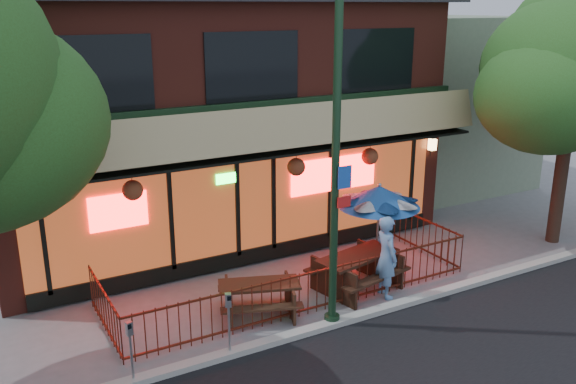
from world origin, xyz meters
name	(u,v)px	position (x,y,z in m)	size (l,w,h in m)	color
ground	(322,315)	(0.00, 0.00, 0.00)	(80.00, 80.00, 0.00)	gray
curb	(334,323)	(0.00, -0.50, 0.06)	(80.00, 0.25, 0.12)	#999993
restaurant_building	(194,86)	(0.00, 7.11, 4.13)	(12.96, 9.49, 8.05)	maroon
neighbor_building	(417,99)	(9.00, 7.70, 3.00)	(6.00, 7.00, 6.00)	gray
patio_fence	(310,280)	(0.00, 0.50, 0.63)	(8.44, 2.62, 1.00)	#491B0F
street_light	(335,179)	(0.00, -0.40, 3.15)	(0.43, 0.32, 7.00)	#16331E
street_tree_right	(574,62)	(8.04, 0.59, 4.96)	(4.80, 4.80, 7.02)	#37231B
picnic_table_left	(259,294)	(-1.13, 0.70, 0.48)	(2.06, 1.82, 0.73)	#3D2416
picnic_table_right	(357,266)	(1.41, 0.70, 0.56)	(2.27, 1.90, 0.86)	black
patio_umbrella	(379,196)	(2.44, 1.32, 1.95)	(2.00, 1.99, 2.28)	gray
pedestrian	(386,257)	(1.76, 0.10, 0.96)	(0.70, 0.46, 1.92)	#608CC0
parking_meter_near	(229,314)	(-2.36, -0.48, 0.88)	(0.14, 0.13, 1.30)	#9EA1A7
parking_meter_far	(130,342)	(-4.20, -0.48, 0.83)	(0.13, 0.11, 1.22)	#919399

